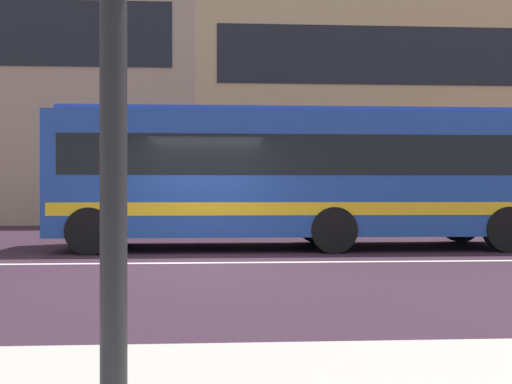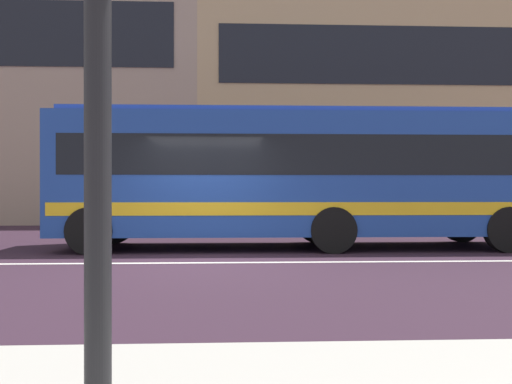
% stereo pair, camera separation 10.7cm
% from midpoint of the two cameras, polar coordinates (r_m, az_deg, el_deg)
% --- Properties ---
extents(ground_plane, '(160.00, 160.00, 0.00)m').
position_cam_midpoint_polar(ground_plane, '(10.21, -5.54, -7.45)').
color(ground_plane, '#311F2D').
extents(lane_centre_line, '(60.00, 0.16, 0.01)m').
position_cam_midpoint_polar(lane_centre_line, '(10.21, -5.54, -7.43)').
color(lane_centre_line, silver).
rests_on(lane_centre_line, ground_plane).
extents(apartment_block_right, '(21.07, 10.59, 11.61)m').
position_cam_midpoint_polar(apartment_block_right, '(28.41, 16.63, 9.17)').
color(apartment_block_right, tan).
rests_on(apartment_block_right, ground_plane).
extents(transit_bus, '(11.05, 2.70, 3.19)m').
position_cam_midpoint_polar(transit_bus, '(12.84, 4.42, 1.98)').
color(transit_bus, '#1F449A').
rests_on(transit_bus, ground_plane).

